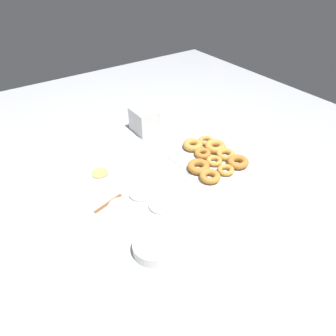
% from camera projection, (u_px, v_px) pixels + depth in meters
% --- Properties ---
extents(ground_plane, '(3.00, 3.00, 0.00)m').
position_uv_depth(ground_plane, '(146.00, 181.00, 1.41)').
color(ground_plane, '#9EA0A5').
extents(pancake_0, '(0.08, 0.08, 0.01)m').
position_uv_depth(pancake_0, '(100.00, 173.00, 1.45)').
color(pancake_0, tan).
rests_on(pancake_0, ground_plane).
extents(pancake_1, '(0.10, 0.10, 0.01)m').
position_uv_depth(pancake_1, '(140.00, 194.00, 1.33)').
color(pancake_1, beige).
rests_on(pancake_1, ground_plane).
extents(pancake_2, '(0.10, 0.10, 0.01)m').
position_uv_depth(pancake_2, '(119.00, 205.00, 1.28)').
color(pancake_2, silver).
rests_on(pancake_2, ground_plane).
extents(pancake_3, '(0.10, 0.10, 0.01)m').
position_uv_depth(pancake_3, '(160.00, 206.00, 1.27)').
color(pancake_3, beige).
rests_on(pancake_3, ground_plane).
extents(pancake_4, '(0.10, 0.10, 0.01)m').
position_uv_depth(pancake_4, '(128.00, 224.00, 1.19)').
color(pancake_4, beige).
rests_on(pancake_4, ground_plane).
extents(donut_tray, '(0.37, 0.31, 0.04)m').
position_uv_depth(donut_tray, '(211.00, 157.00, 1.53)').
color(donut_tray, silver).
rests_on(donut_tray, ground_plane).
extents(batter_bowl, '(0.15, 0.15, 0.05)m').
position_uv_depth(batter_bowl, '(153.00, 247.00, 1.08)').
color(batter_bowl, white).
rests_on(batter_bowl, ground_plane).
extents(container_stack, '(0.15, 0.12, 0.14)m').
position_uv_depth(container_stack, '(144.00, 120.00, 1.73)').
color(container_stack, white).
rests_on(container_stack, ground_plane).
extents(spatula, '(0.10, 0.27, 0.01)m').
position_uv_depth(spatula, '(88.00, 217.00, 1.22)').
color(spatula, brown).
rests_on(spatula, ground_plane).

